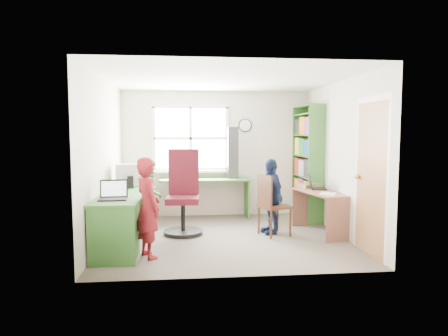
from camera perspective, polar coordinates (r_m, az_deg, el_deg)
The scene contains 19 objects.
room at distance 6.13m, azimuth 0.24°, elevation 1.44°, with size 3.64×3.44×2.44m.
l_desk at distance 5.86m, azimuth -12.38°, elevation -6.37°, with size 2.38×2.95×0.75m.
right_desk at distance 6.59m, azimuth 13.83°, elevation -4.84°, with size 0.74×1.24×0.67m.
bookshelf at distance 7.55m, azimuth 11.85°, elevation 0.36°, with size 0.30×1.02×2.10m.
swivel_chair at distance 6.42m, azimuth -5.83°, elevation -4.20°, with size 0.66×0.66×1.34m.
wooden_chair at distance 6.26m, azimuth 6.68°, elevation -4.95°, with size 0.54×0.54×0.96m.
crt_monitor at distance 6.58m, azimuth -13.67°, elevation -0.97°, with size 0.42×0.39×0.36m.
laptop_left at distance 5.34m, azimuth -15.52°, elevation -3.70°, with size 0.38×0.32×0.24m.
laptop_right at distance 6.81m, azimuth 12.88°, elevation -2.48°, with size 0.34×0.39×0.23m.
speaker_a at distance 6.34m, azimuth -13.22°, elevation -1.97°, with size 0.10×0.10×0.19m.
speaker_b at distance 6.87m, azimuth -12.59°, elevation -1.39°, with size 0.11×0.11×0.19m.
cd_tower at distance 7.52m, azimuth 1.23°, elevation 2.21°, with size 0.21×0.19×0.96m.
game_box at distance 7.02m, azimuth 12.20°, elevation -2.44°, with size 0.34×0.34×0.06m.
paper_a at distance 5.60m, azimuth -14.57°, elevation -3.85°, with size 0.29×0.34×0.00m.
paper_b at distance 6.32m, azimuth 14.60°, elevation -3.57°, with size 0.35×0.40×0.00m.
potted_plant at distance 7.46m, azimuth -4.85°, elevation -0.40°, with size 0.16×0.13×0.30m, color #2D713B.
person_red at distance 5.22m, azimuth -10.84°, elevation -5.59°, with size 0.47×0.31×1.29m, color maroon.
person_green at distance 7.10m, azimuth -10.45°, elevation -3.40°, with size 0.56×0.43×1.14m, color #29672E.
person_navy at distance 6.41m, azimuth 6.70°, elevation -4.02°, with size 0.70×0.29×1.19m, color #152142.
Camera 1 is at (-0.62, -5.99, 1.60)m, focal length 32.00 mm.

